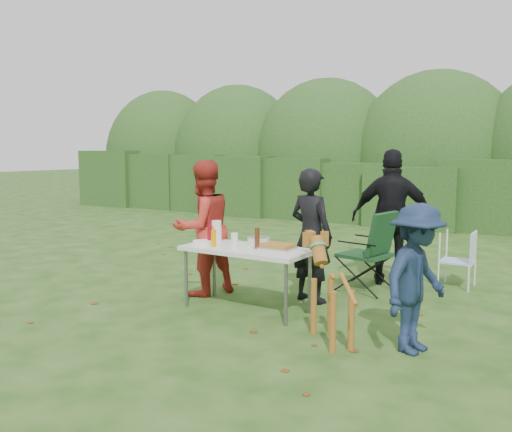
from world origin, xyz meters
The scene contains 20 objects.
ground centered at (0.00, 0.00, 0.00)m, with size 80.00×80.00×0.00m, color #1E4211.
hedge_row centered at (0.00, 8.00, 0.85)m, with size 22.00×1.40×1.70m, color #23471C.
shrub_backdrop centered at (0.00, 9.60, 1.60)m, with size 20.00×2.60×3.20m, color #3D6628.
folding_table centered at (0.32, -0.10, 0.69)m, with size 1.50×0.70×0.74m.
person_cook centered at (0.79, 0.62, 0.82)m, with size 0.60×0.39×1.65m, color black.
person_red_jacket centered at (-0.54, 0.19, 0.87)m, with size 0.84×0.66×1.74m, color #B32B22.
person_black_puffy centered at (1.35, 2.01, 0.94)m, with size 1.10×0.46×1.88m, color black.
child centered at (2.37, -0.40, 0.69)m, with size 0.90×0.51×1.39m, color #152540.
dog centered at (1.61, -0.57, 0.50)m, with size 1.04×0.42×0.99m, color #945B1F, non-canonical shape.
camping_chair centered at (1.16, 1.49, 0.54)m, with size 0.68×0.68×1.08m, color #163E1E, non-canonical shape.
lawn_chair centered at (2.17, 2.31, 0.39)m, with size 0.46×0.46×0.78m, color #5F8CD8, non-canonical shape.
food_tray centered at (0.63, 0.03, 0.75)m, with size 0.45×0.30×0.02m, color #B7B7BA.
focaccia_bread centered at (0.63, 0.03, 0.78)m, with size 0.40×0.26×0.04m, color #9D6C27.
mustard_bottle centered at (-0.03, -0.27, 0.84)m, with size 0.06×0.06×0.20m, color #EC9B00.
ketchup_bottle centered at (-0.18, -0.15, 0.85)m, with size 0.06×0.06×0.22m, color maroon.
beer_bottle centered at (0.46, -0.10, 0.86)m, with size 0.06×0.06×0.24m, color #47230F.
paper_towel_roll centered at (-0.23, 0.06, 0.87)m, with size 0.12×0.12×0.26m, color white.
cup_stack centered at (0.24, -0.24, 0.83)m, with size 0.08×0.08×0.18m, color white.
pasta_bowl centered at (0.36, 0.08, 0.79)m, with size 0.26×0.26×0.10m, color silver.
plate_stack centered at (-0.23, -0.23, 0.77)m, with size 0.24×0.24×0.05m, color white.
Camera 1 is at (3.70, -5.29, 1.86)m, focal length 38.00 mm.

